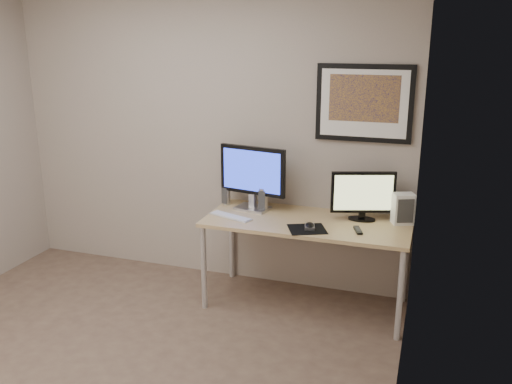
% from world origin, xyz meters
% --- Properties ---
extents(floor, '(3.60, 3.60, 0.00)m').
position_xyz_m(floor, '(0.00, 0.00, 0.00)').
color(floor, brown).
rests_on(floor, ground).
extents(room, '(3.60, 3.60, 3.60)m').
position_xyz_m(room, '(0.00, 0.45, 1.64)').
color(room, white).
rests_on(room, ground).
extents(desk, '(1.60, 0.70, 0.73)m').
position_xyz_m(desk, '(1.00, 1.35, 0.66)').
color(desk, '#A78950').
rests_on(desk, floor).
extents(framed_art, '(0.75, 0.04, 0.60)m').
position_xyz_m(framed_art, '(1.35, 1.68, 1.62)').
color(framed_art, black).
rests_on(framed_art, room).
extents(monitor_large, '(0.58, 0.23, 0.53)m').
position_xyz_m(monitor_large, '(0.50, 1.48, 1.03)').
color(monitor_large, '#AEAEB3').
rests_on(monitor_large, desk).
extents(monitor_tv, '(0.48, 0.18, 0.39)m').
position_xyz_m(monitor_tv, '(1.41, 1.49, 0.94)').
color(monitor_tv, black).
rests_on(monitor_tv, desk).
extents(speaker_left, '(0.08, 0.08, 0.17)m').
position_xyz_m(speaker_left, '(0.24, 1.54, 0.81)').
color(speaker_left, '#AEAEB3').
rests_on(speaker_left, desk).
extents(speaker_right, '(0.08, 0.08, 0.20)m').
position_xyz_m(speaker_right, '(0.60, 1.47, 0.83)').
color(speaker_right, '#AEAEB3').
rests_on(speaker_right, desk).
extents(phone_dock, '(0.06, 0.06, 0.12)m').
position_xyz_m(phone_dock, '(0.59, 1.50, 0.79)').
color(phone_dock, black).
rests_on(phone_dock, desk).
extents(keyboard, '(0.39, 0.22, 0.01)m').
position_xyz_m(keyboard, '(0.40, 1.23, 0.74)').
color(keyboard, silver).
rests_on(keyboard, desk).
extents(mousepad, '(0.35, 0.33, 0.00)m').
position_xyz_m(mousepad, '(1.05, 1.15, 0.73)').
color(mousepad, black).
rests_on(mousepad, desk).
extents(mouse, '(0.09, 0.13, 0.04)m').
position_xyz_m(mouse, '(1.06, 1.17, 0.75)').
color(mouse, black).
rests_on(mouse, mousepad).
extents(remote, '(0.09, 0.16, 0.02)m').
position_xyz_m(remote, '(1.41, 1.23, 0.74)').
color(remote, black).
rests_on(remote, desk).
extents(fan_unit, '(0.19, 0.17, 0.24)m').
position_xyz_m(fan_unit, '(1.71, 1.51, 0.85)').
color(fan_unit, silver).
rests_on(fan_unit, desk).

